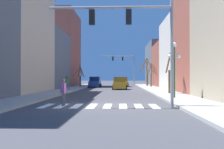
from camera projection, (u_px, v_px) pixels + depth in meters
name	position (u px, v px, depth m)	size (l,w,h in m)	color
ground_plane	(100.00, 105.00, 15.63)	(240.00, 240.00, 0.00)	#424247
sidewalk_left	(6.00, 104.00, 15.83)	(2.87, 90.00, 0.15)	#9E9E99
sidewalk_right	(197.00, 104.00, 15.43)	(2.87, 90.00, 0.15)	#9E9E99
building_row_left	(29.00, 43.00, 32.46)	(6.00, 44.58, 13.75)	#515B66
building_row_right	(190.00, 47.00, 34.16)	(6.00, 55.45, 13.57)	tan
crosswalk_stripes	(100.00, 106.00, 15.18)	(6.75, 2.60, 0.01)	white
traffic_signal_near	(135.00, 29.00, 14.56)	(6.93, 0.28, 5.98)	gray
traffic_signal_far	(125.00, 63.00, 57.19)	(7.23, 0.28, 6.73)	gray
street_lamp_right_corner	(174.00, 58.00, 19.57)	(0.95, 0.36, 4.16)	#1E4C2D
car_parked_left_near	(95.00, 82.00, 43.99)	(1.99, 4.12, 1.80)	navy
car_parked_left_far	(120.00, 84.00, 36.48)	(2.01, 4.11, 1.73)	#A38423
car_parked_right_near	(123.00, 82.00, 48.02)	(2.13, 4.86, 1.75)	#A38423
pedestrian_on_left_sidewalk	(67.00, 82.00, 32.16)	(0.69, 0.42, 1.71)	#4C4C51
pedestrian_crossing_street	(63.00, 90.00, 15.25)	(0.25, 0.69, 1.59)	#4C4C51
street_tree_left_mid	(151.00, 75.00, 43.56)	(2.35, 1.72, 4.01)	brown
street_tree_left_near	(80.00, 76.00, 44.80)	(1.96, 1.97, 3.87)	brown
street_tree_right_near	(147.00, 72.00, 48.33)	(2.27, 2.60, 5.13)	brown
street_tree_left_far	(170.00, 74.00, 25.01)	(0.86, 1.32, 3.91)	brown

